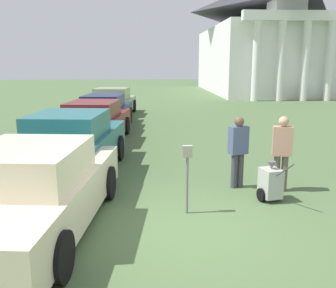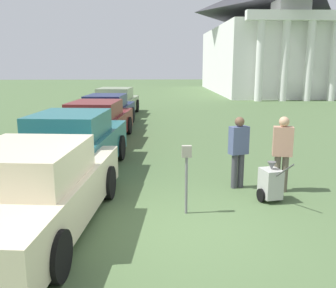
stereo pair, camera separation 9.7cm
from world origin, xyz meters
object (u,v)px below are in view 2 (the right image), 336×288
parked_car_teal (73,146)px  parked_car_sage (116,103)px  person_worker (239,148)px  parked_car_maroon (97,123)px  parked_car_cream (33,191)px  parked_car_navy (107,112)px  person_supervisor (282,150)px  equipment_cart (271,183)px  church (264,34)px  parking_meter (187,167)px

parked_car_teal → parked_car_sage: 11.20m
person_worker → parked_car_maroon: bearing=-72.6°
parked_car_cream → parked_car_navy: (0.00, 10.42, -0.01)m
parked_car_teal → parked_car_navy: size_ratio=1.05×
parked_car_teal → parked_car_maroon: parked_car_teal is taller
parked_car_teal → parked_car_maroon: size_ratio=0.98×
person_supervisor → equipment_cart: bearing=68.4°
person_worker → church: 30.28m
parked_car_cream → parked_car_teal: 3.25m
person_worker → parked_car_teal: bearing=-36.1°
parked_car_maroon → equipment_cart: size_ratio=5.20×
parked_car_sage → person_supervisor: 13.57m
parked_car_cream → equipment_cart: bearing=20.7°
parked_car_maroon → equipment_cart: bearing=-48.2°
parked_car_navy → church: 24.42m
parked_car_cream → church: size_ratio=0.23×
parked_car_maroon → parking_meter: 7.22m
parked_car_teal → person_worker: 4.14m
parked_car_maroon → person_worker: bearing=-47.1°
parked_car_navy → parked_car_sage: parked_car_sage is taller
person_worker → parked_car_sage: bearing=-91.9°
parked_car_navy → equipment_cart: bearing=-58.5°
person_worker → church: bearing=-126.7°
parked_car_maroon → person_supervisor: size_ratio=3.09×
person_worker → person_supervisor: bearing=141.9°
parked_car_cream → equipment_cart: parked_car_cream is taller
parked_car_cream → person_worker: person_worker is taller
parking_meter → parked_car_cream: bearing=-167.1°
parked_car_teal → person_supervisor: person_supervisor is taller
parked_car_maroon → parked_car_cream: bearing=-84.2°
parked_car_teal → person_worker: person_worker is taller
parked_car_navy → church: bearing=63.6°
person_worker → church: (8.76, 28.62, 4.56)m
parked_car_cream → person_supervisor: (4.87, 1.78, 0.26)m
parked_car_cream → parked_car_teal: size_ratio=1.00×
parked_car_cream → person_supervisor: 5.19m
parked_car_cream → church: 33.58m
parked_car_cream → parked_car_teal: bearing=95.8°
parking_meter → church: church is taller
parking_meter → person_worker: (1.31, 1.47, 0.01)m
parked_car_maroon → person_worker: size_ratio=3.17×
parked_car_maroon → equipment_cart: parked_car_maroon is taller
parked_car_sage → church: church is taller
parked_car_maroon → person_supervisor: bearing=-42.9°
parked_car_maroon → parked_car_navy: 3.11m
parking_meter → parked_car_teal: bearing=135.2°
parking_meter → person_supervisor: person_supervisor is taller
parked_car_cream → equipment_cart: 4.63m
parked_car_maroon → parked_car_navy: (0.00, 3.11, -0.01)m
parked_car_teal → parked_car_sage: parked_car_teal is taller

